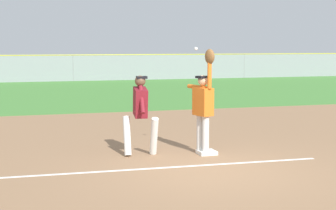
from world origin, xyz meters
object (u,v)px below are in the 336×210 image
object	(u,v)px
runner	(140,109)
first_base	(207,152)
parked_car_green	(147,67)
parked_car_blue	(88,68)
baseball	(196,49)
fielder	(204,103)
parked_car_silver	(26,69)

from	to	relation	value
runner	first_base	bearing A→B (deg)	-6.11
parked_car_green	runner	bearing A→B (deg)	-97.94
parked_car_green	parked_car_blue	bearing A→B (deg)	176.04
first_base	baseball	xyz separation A→B (m)	(-0.22, 0.12, 2.24)
baseball	parked_car_blue	bearing A→B (deg)	87.32
first_base	fielder	xyz separation A→B (m)	(-0.08, 0.02, 1.08)
runner	parked_car_silver	world-z (taller)	runner
fielder	parked_car_green	distance (m)	27.44
baseball	parked_car_silver	distance (m)	26.84
first_base	baseball	world-z (taller)	baseball
parked_car_blue	parked_car_green	bearing A→B (deg)	-7.61
parked_car_blue	parked_car_green	distance (m)	4.30
first_base	fielder	distance (m)	1.08
fielder	baseball	distance (m)	1.18
first_base	parked_car_silver	size ratio (longest dim) A/B	0.09
fielder	first_base	bearing A→B (deg)	149.52
fielder	runner	world-z (taller)	fielder
baseball	parked_car_blue	size ratio (longest dim) A/B	0.02
parked_car_silver	fielder	bearing A→B (deg)	-82.73
first_base	parked_car_blue	bearing A→B (deg)	87.79
first_base	parked_car_silver	distance (m)	26.95
fielder	parked_car_blue	size ratio (longest dim) A/B	0.51
fielder	parked_car_green	size ratio (longest dim) A/B	0.50
baseball	parked_car_green	xyz separation A→B (m)	(5.52, 26.81, -1.61)
fielder	parked_car_silver	size ratio (longest dim) A/B	0.52
fielder	baseball	xyz separation A→B (m)	(-0.14, 0.10, 1.16)
baseball	parked_car_green	distance (m)	27.42
runner	parked_car_silver	xyz separation A→B (m)	(-1.91, 26.46, -0.32)
parked_car_green	parked_car_silver	bearing A→B (deg)	-172.55
runner	fielder	bearing A→B (deg)	-5.97
first_base	parked_car_green	world-z (taller)	parked_car_green
first_base	fielder	bearing A→B (deg)	166.64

